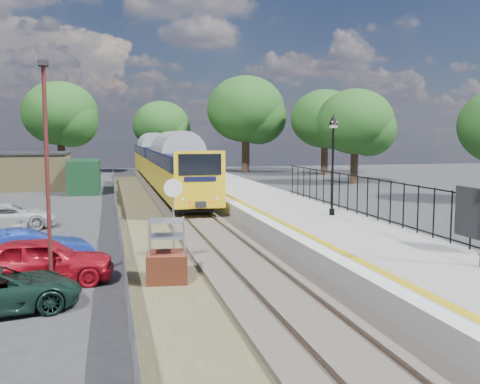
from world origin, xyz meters
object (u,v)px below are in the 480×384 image
object	(u,v)px
carpark_lamp	(47,161)
victorian_lamp_north	(333,141)
brick_plinth	(167,252)
car_blue	(28,250)
car_red	(42,261)
speed_sign	(173,207)
car_white	(8,216)
train	(162,160)

from	to	relation	value
carpark_lamp	victorian_lamp_north	bearing A→B (deg)	28.97
brick_plinth	car_blue	size ratio (longest dim) A/B	0.47
carpark_lamp	car_red	distance (m)	3.19
speed_sign	carpark_lamp	bearing A→B (deg)	-151.94
car_red	car_white	xyz separation A→B (m)	(-2.76, 10.71, -0.11)
speed_sign	victorian_lamp_north	bearing A→B (deg)	36.25
carpark_lamp	car_white	xyz separation A→B (m)	(-3.11, 11.53, -3.17)
carpark_lamp	car_blue	distance (m)	4.19
train	brick_plinth	bearing A→B (deg)	-95.24
car_white	train	bearing A→B (deg)	-32.45
car_blue	victorian_lamp_north	bearing A→B (deg)	-88.85
brick_plinth	car_white	world-z (taller)	brick_plinth
car_red	car_blue	bearing A→B (deg)	17.45
car_blue	speed_sign	bearing A→B (deg)	-117.68
speed_sign	carpark_lamp	size ratio (longest dim) A/B	0.47
car_red	carpark_lamp	bearing A→B (deg)	-158.41
train	car_white	bearing A→B (deg)	-115.01
train	car_red	distance (m)	31.57
victorian_lamp_north	train	xyz separation A→B (m)	(-5.30, 25.23, -1.96)
car_red	car_blue	distance (m)	1.94
brick_plinth	car_blue	world-z (taller)	brick_plinth
speed_sign	car_white	xyz separation A→B (m)	(-6.88, 9.90, -1.52)
train	speed_sign	world-z (taller)	train
brick_plinth	speed_sign	distance (m)	2.00
victorian_lamp_north	car_white	bearing A→B (deg)	160.78
victorian_lamp_north	speed_sign	xyz separation A→B (m)	(-7.80, -4.78, -2.16)
brick_plinth	car_red	bearing A→B (deg)	168.64
car_blue	brick_plinth	bearing A→B (deg)	-136.20
victorian_lamp_north	car_red	distance (m)	13.64
speed_sign	car_white	size ratio (longest dim) A/B	0.69
train	carpark_lamp	size ratio (longest dim) A/B	6.19
carpark_lamp	car_white	world-z (taller)	carpark_lamp
speed_sign	car_blue	distance (m)	5.07
train	car_red	size ratio (longest dim) A/B	9.53
carpark_lamp	car_red	world-z (taller)	carpark_lamp
carpark_lamp	car_white	bearing A→B (deg)	105.08
brick_plinth	carpark_lamp	size ratio (longest dim) A/B	0.30
train	car_white	world-z (taller)	train
train	carpark_lamp	world-z (taller)	carpark_lamp
car_red	car_blue	size ratio (longest dim) A/B	1.01
car_blue	car_white	world-z (taller)	car_blue
brick_plinth	car_white	bearing A→B (deg)	119.51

